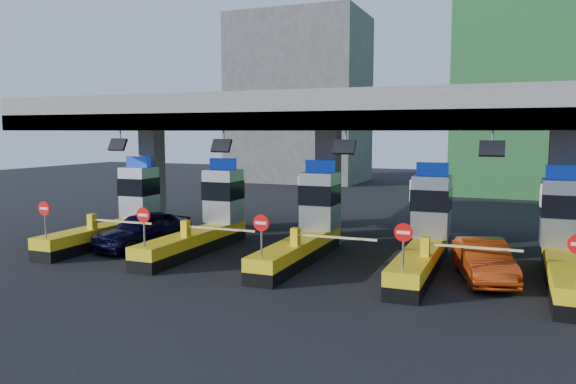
% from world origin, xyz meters
% --- Properties ---
extents(ground, '(120.00, 120.00, 0.00)m').
position_xyz_m(ground, '(0.00, 0.00, 0.00)').
color(ground, black).
rests_on(ground, ground).
extents(toll_canopy, '(28.00, 12.09, 7.00)m').
position_xyz_m(toll_canopy, '(0.00, 2.87, 6.13)').
color(toll_canopy, slate).
rests_on(toll_canopy, ground).
extents(toll_lane_far_left, '(4.43, 8.00, 4.16)m').
position_xyz_m(toll_lane_far_left, '(-10.00, 0.28, 1.40)').
color(toll_lane_far_left, black).
rests_on(toll_lane_far_left, ground).
extents(toll_lane_left, '(4.43, 8.00, 4.16)m').
position_xyz_m(toll_lane_left, '(-5.00, 0.28, 1.40)').
color(toll_lane_left, black).
rests_on(toll_lane_left, ground).
extents(toll_lane_center, '(4.43, 8.00, 4.16)m').
position_xyz_m(toll_lane_center, '(0.00, 0.28, 1.40)').
color(toll_lane_center, black).
rests_on(toll_lane_center, ground).
extents(toll_lane_right, '(4.43, 8.00, 4.16)m').
position_xyz_m(toll_lane_right, '(5.00, 0.28, 1.40)').
color(toll_lane_right, black).
rests_on(toll_lane_right, ground).
extents(toll_lane_far_right, '(4.43, 8.00, 4.16)m').
position_xyz_m(toll_lane_far_right, '(10.00, 0.28, 1.40)').
color(toll_lane_far_right, black).
rests_on(toll_lane_far_right, ground).
extents(bg_building_scaffold, '(18.00, 12.00, 28.00)m').
position_xyz_m(bg_building_scaffold, '(12.00, 32.00, 14.00)').
color(bg_building_scaffold, '#1E5926').
rests_on(bg_building_scaffold, ground).
extents(bg_building_concrete, '(14.00, 10.00, 18.00)m').
position_xyz_m(bg_building_concrete, '(-14.00, 36.00, 9.00)').
color(bg_building_concrete, '#4C4C49').
rests_on(bg_building_concrete, ground).
extents(van, '(2.96, 5.38, 1.73)m').
position_xyz_m(van, '(-7.79, -0.89, 0.87)').
color(van, black).
rests_on(van, ground).
extents(red_car, '(2.72, 4.80, 1.50)m').
position_xyz_m(red_car, '(7.29, -0.97, 0.75)').
color(red_car, '#A0310C').
rests_on(red_car, ground).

